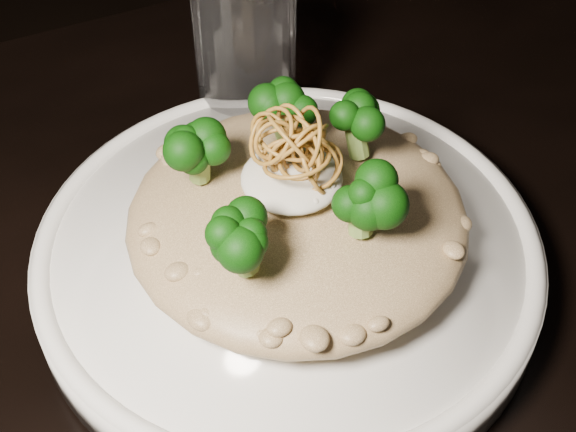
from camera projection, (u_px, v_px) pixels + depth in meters
name	position (u px, v px, depth m)	size (l,w,h in m)	color
table	(242.00, 420.00, 0.55)	(1.10, 0.80, 0.75)	black
plate	(288.00, 257.00, 0.52)	(0.32, 0.32, 0.03)	white
risotto	(297.00, 217.00, 0.49)	(0.21, 0.21, 0.05)	brown
broccoli	(280.00, 154.00, 0.45)	(0.16, 0.16, 0.06)	black
cheese	(292.00, 178.00, 0.47)	(0.06, 0.06, 0.02)	silver
shallots	(289.00, 138.00, 0.45)	(0.06, 0.06, 0.04)	brown
drinking_glass	(246.00, 51.00, 0.60)	(0.08, 0.08, 0.13)	silver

